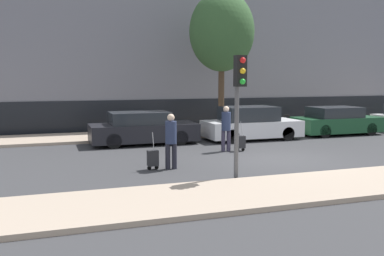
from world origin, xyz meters
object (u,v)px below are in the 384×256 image
at_px(trolley_left, 153,158).
at_px(parked_bicycle, 278,121).
at_px(parked_car_2, 336,121).
at_px(pedestrian_left, 171,138).
at_px(traffic_light, 239,92).
at_px(parked_car_0, 143,129).
at_px(pedestrian_right, 226,126).
at_px(trolley_right, 240,142).
at_px(bare_tree_near_crossing, 222,32).
at_px(parked_car_1, 251,124).

xyz_separation_m(trolley_left, parked_bicycle, (8.29, 7.04, 0.14)).
bearing_deg(parked_car_2, parked_bicycle, 133.10).
xyz_separation_m(pedestrian_left, traffic_light, (1.26, -2.02, 1.43)).
xyz_separation_m(parked_car_0, traffic_light, (1.03, -7.08, 1.74)).
relative_size(pedestrian_right, trolley_right, 1.51).
bearing_deg(bare_tree_near_crossing, pedestrian_right, -110.30).
bearing_deg(bare_tree_near_crossing, trolley_left, -127.25).
height_order(traffic_light, parked_bicycle, traffic_light).
relative_size(trolley_left, trolley_right, 1.01).
distance_m(pedestrian_right, traffic_light, 4.81).
xyz_separation_m(trolley_left, bare_tree_near_crossing, (4.88, 6.41, 4.48)).
relative_size(parked_car_2, parked_bicycle, 2.36).
height_order(trolley_right, traffic_light, traffic_light).
distance_m(trolley_left, parked_bicycle, 10.88).
bearing_deg(trolley_right, bare_tree_near_crossing, 76.81).
xyz_separation_m(pedestrian_left, pedestrian_right, (2.79, 2.32, 0.01)).
relative_size(parked_car_0, trolley_right, 3.92).
relative_size(parked_car_1, bare_tree_near_crossing, 0.65).
bearing_deg(traffic_light, parked_bicycle, 54.64).
bearing_deg(trolley_left, bare_tree_near_crossing, 52.75).
xyz_separation_m(trolley_right, traffic_light, (-2.06, -4.21, 2.02)).
bearing_deg(trolley_left, traffic_light, -49.27).
relative_size(parked_bicycle, bare_tree_near_crossing, 0.27).
distance_m(pedestrian_left, trolley_right, 4.02).
distance_m(parked_car_1, trolley_right, 3.19).
distance_m(parked_car_1, parked_bicycle, 3.53).
xyz_separation_m(parked_car_2, trolley_left, (-10.28, -4.92, -0.28)).
distance_m(parked_car_1, pedestrian_left, 7.01).
distance_m(parked_car_1, traffic_light, 8.02).
xyz_separation_m(parked_car_1, bare_tree_near_crossing, (-0.73, 1.66, 4.15)).
bearing_deg(parked_car_0, parked_car_2, -0.38).
height_order(parked_car_0, trolley_left, parked_car_0).
xyz_separation_m(parked_car_0, parked_car_1, (4.83, -0.22, 0.05)).
distance_m(pedestrian_right, bare_tree_near_crossing, 5.90).
xyz_separation_m(pedestrian_right, traffic_light, (-1.53, -4.34, 1.41)).
bearing_deg(parked_car_1, parked_car_0, 177.37).
bearing_deg(parked_car_0, pedestrian_right, -46.98).
bearing_deg(parked_bicycle, trolley_right, -131.91).
bearing_deg(parked_car_1, parked_car_2, 1.95).
bearing_deg(traffic_light, bare_tree_near_crossing, 70.17).
relative_size(parked_car_0, trolley_left, 3.89).
xyz_separation_m(pedestrian_left, trolley_right, (3.32, 2.19, -0.60)).
bearing_deg(parked_car_0, bare_tree_near_crossing, 19.31).
relative_size(parked_car_1, pedestrian_right, 2.52).
distance_m(parked_car_2, traffic_light, 11.14).
distance_m(pedestrian_right, parked_bicycle, 6.92).
height_order(parked_car_2, trolley_left, parked_car_2).
distance_m(parked_car_0, pedestrian_right, 3.76).
height_order(parked_car_1, pedestrian_left, pedestrian_left).
relative_size(pedestrian_left, bare_tree_near_crossing, 0.25).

